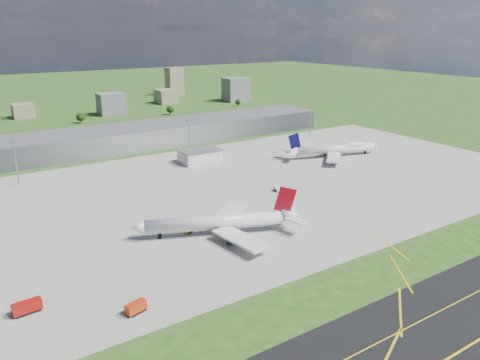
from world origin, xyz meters
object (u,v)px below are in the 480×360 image
airliner_blue_quad (335,149)px  tug_yellow (188,231)px  airliner_red_twin (221,222)px  van_white_near (277,189)px  fire_truck (27,308)px  crash_tender (136,308)px  van_white_far (338,158)px

airliner_blue_quad → tug_yellow: bearing=-141.7°
airliner_red_twin → van_white_near: size_ratio=14.30×
airliner_blue_quad → tug_yellow: airliner_blue_quad is taller
fire_truck → crash_tender: bearing=-38.1°
van_white_near → van_white_far: size_ratio=0.88×
tug_yellow → airliner_red_twin: bearing=-62.2°
van_white_near → airliner_blue_quad: bearing=-57.3°
crash_tender → van_white_far: bearing=12.2°
crash_tender → tug_yellow: crash_tender is taller
van_white_near → van_white_far: (74.16, 28.88, 0.10)m
airliner_blue_quad → fire_truck: (-214.94, -85.06, -3.28)m
airliner_blue_quad → fire_truck: airliner_blue_quad is taller
tug_yellow → van_white_far: bearing=-6.1°
airliner_red_twin → tug_yellow: bearing=-13.4°
fire_truck → van_white_near: fire_truck is taller
tug_yellow → van_white_near: size_ratio=0.84×
airliner_red_twin → fire_truck: 83.79m
airliner_blue_quad → crash_tender: airliner_blue_quad is taller
airliner_red_twin → van_white_far: airliner_red_twin is taller
airliner_red_twin → van_white_near: bearing=-127.8°
fire_truck → van_white_near: bearing=14.7°
airliner_red_twin → van_white_far: 142.07m
crash_tender → van_white_near: bearing=16.4°
van_white_near → fire_truck: bearing=117.7°
fire_truck → tug_yellow: bearing=15.5°
airliner_red_twin → fire_truck: airliner_red_twin is taller
airliner_blue_quad → van_white_near: 86.60m
airliner_red_twin → crash_tender: (-53.09, -36.44, -3.62)m
van_white_near → airliner_red_twin: bearing=127.7°
fire_truck → tug_yellow: fire_truck is taller
airliner_red_twin → airliner_blue_quad: airliner_red_twin is taller
crash_tender → tug_yellow: bearing=31.7°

